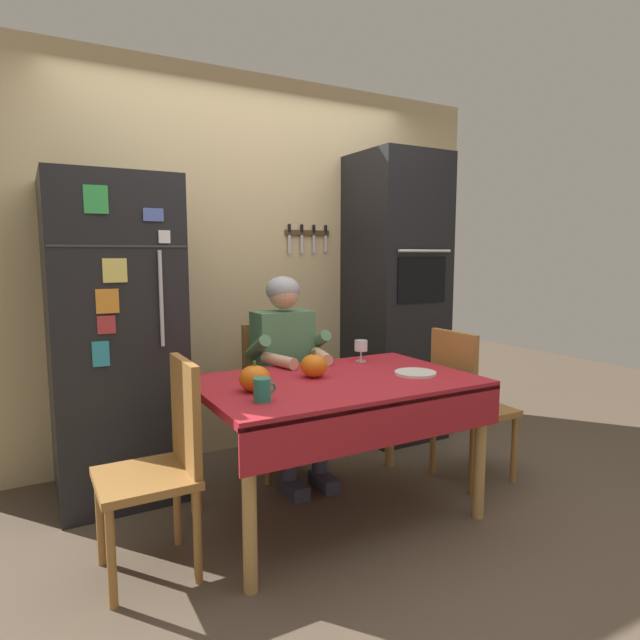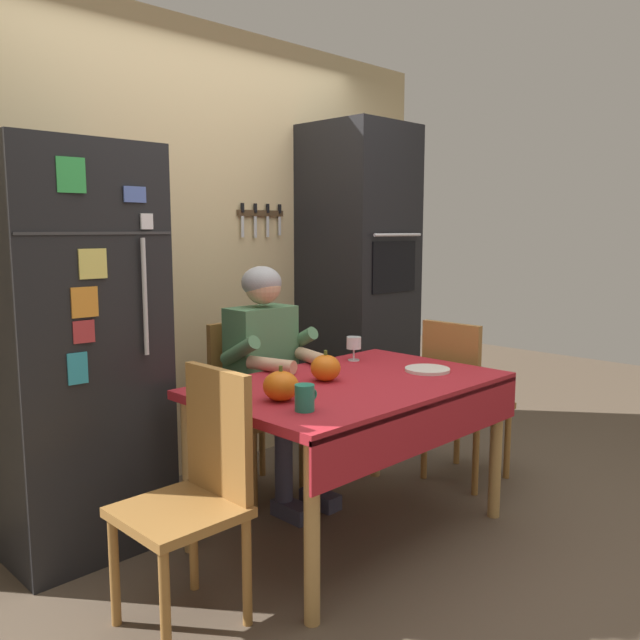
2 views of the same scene
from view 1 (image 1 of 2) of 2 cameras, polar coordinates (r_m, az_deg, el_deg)
name	(u,v)px [view 1 (image 1 of 2)]	position (r m, az deg, el deg)	size (l,w,h in m)	color
ground_plane	(346,522)	(2.95, 2.76, -20.80)	(10.00, 10.00, 0.00)	brown
back_wall_assembly	(253,265)	(3.84, -7.21, 5.85)	(3.70, 0.13, 2.60)	#D1B784
refrigerator	(115,339)	(3.24, -21.08, -1.92)	(0.68, 0.71, 1.80)	black
wall_oven	(395,298)	(4.04, 8.03, 2.35)	(0.60, 0.64, 2.10)	black
dining_table	(339,396)	(2.77, 2.00, -8.07)	(1.40, 0.90, 0.74)	tan
chair_behind_person	(276,389)	(3.49, -4.74, -7.35)	(0.40, 0.40, 0.93)	#9E6B33
seated_person	(288,360)	(3.27, -3.41, -4.25)	(0.47, 0.55, 1.25)	#38384C
chair_left_side	(164,457)	(2.47, -16.38, -13.86)	(0.40, 0.40, 0.93)	#9E6B33
chair_right_side	(465,399)	(3.36, 15.23, -8.15)	(0.40, 0.40, 0.93)	#9E6B33
coffee_mug	(263,390)	(2.36, -6.16, -7.43)	(0.10, 0.08, 0.10)	#237F66
wine_glass	(361,346)	(3.19, 4.40, -2.84)	(0.08, 0.08, 0.13)	white
pumpkin_large	(255,378)	(2.53, -7.00, -6.21)	(0.15, 0.15, 0.15)	orange
pumpkin_medium	(314,366)	(2.79, -0.66, -4.90)	(0.14, 0.14, 0.14)	orange
serving_tray	(415,373)	(2.90, 10.16, -5.61)	(0.22, 0.22, 0.02)	silver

